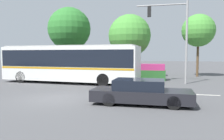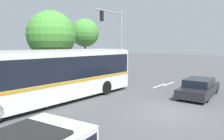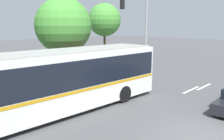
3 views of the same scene
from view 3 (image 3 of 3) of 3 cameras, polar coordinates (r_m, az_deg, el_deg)
The scene contains 8 objects.
ground_plane at distance 10.29m, azimuth 21.08°, elevation -15.39°, with size 140.00×140.00×0.00m, color #4C4C4F.
city_bus at distance 11.98m, azimuth -12.68°, elevation -1.90°, with size 12.15×3.25×3.21m.
traffic_light_pole at distance 19.06m, azimuth 6.87°, elevation 10.90°, with size 4.24×0.24×6.85m.
flowering_hedge at distance 17.83m, azimuth -6.85°, elevation -1.05°, with size 6.88×1.07×1.55m.
street_tree_centre at distance 18.87m, azimuth -11.96°, elevation 10.66°, with size 4.45×4.45×6.66m.
street_tree_right at distance 25.50m, azimuth -1.88°, elevation 12.31°, with size 3.56×3.56×6.85m.
lane_stripe_near at distance 18.29m, azimuth 21.86°, elevation -3.89°, with size 2.40×0.16×0.01m, color silver.
lane_stripe_mid at distance 17.13m, azimuth 19.06°, elevation -4.67°, with size 2.40×0.16×0.01m, color silver.
Camera 3 is at (-8.68, -3.29, 4.43)m, focal length 36.83 mm.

